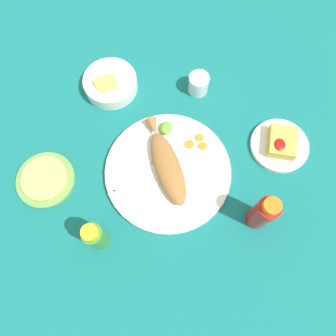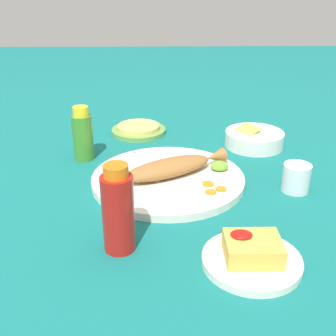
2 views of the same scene
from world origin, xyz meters
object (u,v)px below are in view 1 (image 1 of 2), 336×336
fork_near (141,188)px  fork_far (135,173)px  salt_cup (198,85)px  guacamole_bowl (110,83)px  side_plate_fries (279,146)px  fried_fish (167,164)px  hot_sauce_bottle_green (96,236)px  hot_sauce_bottle_red (263,213)px  tortilla_plate (46,180)px  main_plate (168,171)px

fork_near → fork_far: (-0.04, -0.02, 0.00)m
fork_near → salt_cup: bearing=-129.8°
guacamole_bowl → side_plate_fries: bearing=78.1°
fried_fish → hot_sauce_bottle_green: (0.23, -0.14, 0.03)m
hot_sauce_bottle_red → hot_sauce_bottle_green: 0.42m
fork_near → tortilla_plate: fork_near is taller
fried_fish → guacamole_bowl: fried_fish is taller
fork_near → guacamole_bowl: guacamole_bowl is taller
fork_far → guacamole_bowl: guacamole_bowl is taller
fried_fish → salt_cup: salt_cup is taller
fork_far → hot_sauce_bottle_red: 0.36m
hot_sauce_bottle_red → tortilla_plate: (-0.01, -0.60, -0.07)m
fork_far → tortilla_plate: fork_far is taller
fried_fish → main_plate: bearing=0.0°
guacamole_bowl → fried_fish: bearing=42.6°
main_plate → hot_sauce_bottle_green: hot_sauce_bottle_green is taller
fork_near → fork_far: bearing=-81.9°
main_plate → fork_far: fork_far is taller
fried_fish → side_plate_fries: fried_fish is taller
side_plate_fries → hot_sauce_bottle_red: bearing=-12.6°
hot_sauce_bottle_red → fried_fish: bearing=-111.1°
hot_sauce_bottle_red → salt_cup: (-0.38, -0.21, -0.05)m
main_plate → fork_near: size_ratio=2.04×
side_plate_fries → guacamole_bowl: 0.55m
salt_cup → fork_near: bearing=-17.4°
fried_fish → hot_sauce_bottle_green: 0.27m
fork_near → salt_cup: salt_cup is taller
fork_far → salt_cup: (-0.31, 0.14, 0.01)m
hot_sauce_bottle_red → fork_far: bearing=-101.0°
side_plate_fries → guacamole_bowl: (-0.11, -0.54, 0.02)m
side_plate_fries → salt_cup: bearing=-119.9°
fried_fish → fork_far: fried_fish is taller
fork_near → hot_sauce_bottle_red: (0.03, 0.33, 0.06)m
fried_fish → fork_near: bearing=-67.1°
main_plate → side_plate_fries: bearing=113.8°
fork_far → tortilla_plate: bearing=-34.9°
side_plate_fries → guacamole_bowl: guacamole_bowl is taller
salt_cup → tortilla_plate: size_ratio=0.39×
salt_cup → guacamole_bowl: (0.04, -0.27, -0.00)m
main_plate → tortilla_plate: bearing=-76.0°
fried_fish → hot_sauce_bottle_red: 0.29m
salt_cup → hot_sauce_bottle_red: bearing=29.4°
side_plate_fries → tortilla_plate: size_ratio=1.03×
fried_fish → guacamole_bowl: 0.32m
guacamole_bowl → tortilla_plate: (0.33, -0.11, -0.02)m
fork_near → main_plate: bearing=-158.0°
fork_near → salt_cup: (-0.35, 0.11, 0.01)m
fork_far → hot_sauce_bottle_green: bearing=25.7°
main_plate → fork_near: 0.09m
guacamole_bowl → fork_far: bearing=26.2°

